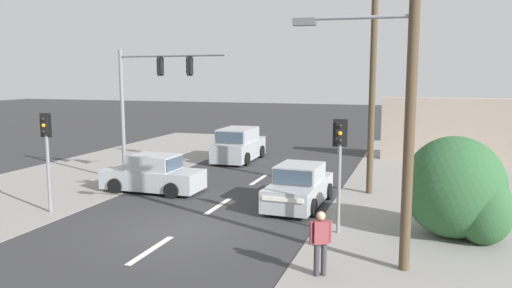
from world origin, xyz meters
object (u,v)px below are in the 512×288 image
at_px(traffic_signal_mast, 146,92).
at_px(pedestrian_at_kerb, 320,240).
at_px(sedan_receding_far, 153,175).
at_px(pedestal_signal_left_kerb, 47,146).
at_px(sedan_kerbside_parked, 299,187).
at_px(utility_pole_foreground_right, 405,83).
at_px(utility_pole_midground_right, 373,62).
at_px(pedestal_signal_right_kerb, 340,157).
at_px(suv_crossing_left, 239,145).

distance_m(traffic_signal_mast, pedestrian_at_kerb, 12.82).
relative_size(sedan_receding_far, pedestrian_at_kerb, 2.61).
height_order(pedestal_signal_left_kerb, sedan_kerbside_parked, pedestal_signal_left_kerb).
xyz_separation_m(sedan_kerbside_parked, pedestrian_at_kerb, (2.01, -6.40, 0.22)).
xyz_separation_m(pedestal_signal_left_kerb, pedestrian_at_kerb, (10.22, -2.65, -1.49)).
xyz_separation_m(utility_pole_foreground_right, pedestal_signal_left_kerb, (-12.00, 1.62, -2.27)).
xyz_separation_m(utility_pole_foreground_right, sedan_receding_far, (-10.16, 5.69, -3.99)).
relative_size(utility_pole_foreground_right, utility_pole_midground_right, 0.84).
xyz_separation_m(utility_pole_foreground_right, pedestal_signal_right_kerb, (-1.89, 2.45, -2.27)).
bearing_deg(suv_crossing_left, sedan_receding_far, -95.65).
relative_size(traffic_signal_mast, pedestrian_at_kerb, 3.68).
xyz_separation_m(pedestal_signal_right_kerb, pedestrian_at_kerb, (0.10, -3.47, -1.49)).
xyz_separation_m(utility_pole_midground_right, pedestal_signal_right_kerb, (-0.42, -5.66, -2.97)).
distance_m(utility_pole_foreground_right, utility_pole_midground_right, 8.27).
relative_size(utility_pole_foreground_right, suv_crossing_left, 1.90).
height_order(traffic_signal_mast, pedestal_signal_right_kerb, traffic_signal_mast).
bearing_deg(utility_pole_foreground_right, pedestrian_at_kerb, -150.16).
bearing_deg(pedestal_signal_right_kerb, utility_pole_midground_right, 85.74).
bearing_deg(utility_pole_foreground_right, suv_crossing_left, 123.80).
relative_size(utility_pole_midground_right, pedestal_signal_left_kerb, 2.89).
relative_size(utility_pole_foreground_right, pedestal_signal_left_kerb, 2.44).
xyz_separation_m(utility_pole_midground_right, suv_crossing_left, (-7.88, 5.85, -4.51)).
xyz_separation_m(utility_pole_midground_right, traffic_signal_mast, (-9.74, -1.05, -1.24)).
xyz_separation_m(utility_pole_foreground_right, utility_pole_midground_right, (-1.46, 8.11, 0.70)).
xyz_separation_m(traffic_signal_mast, pedestrian_at_kerb, (9.41, -8.09, -3.22)).
height_order(traffic_signal_mast, pedestal_signal_left_kerb, traffic_signal_mast).
xyz_separation_m(utility_pole_midground_right, sedan_receding_far, (-8.70, -2.42, -4.69)).
height_order(pedestal_signal_left_kerb, sedan_receding_far, pedestal_signal_left_kerb).
bearing_deg(sedan_receding_far, pedestal_signal_right_kerb, -21.39).
height_order(pedestal_signal_left_kerb, pedestrian_at_kerb, pedestal_signal_left_kerb).
bearing_deg(traffic_signal_mast, pedestal_signal_left_kerb, -98.40).
xyz_separation_m(suv_crossing_left, sedan_receding_far, (-0.82, -8.27, -0.18)).
xyz_separation_m(pedestal_signal_right_kerb, sedan_kerbside_parked, (-1.91, 2.92, -1.71)).
bearing_deg(utility_pole_midground_right, suv_crossing_left, 143.42).
relative_size(traffic_signal_mast, sedan_receding_far, 1.41).
bearing_deg(pedestal_signal_right_kerb, sedan_receding_far, 158.61).
relative_size(utility_pole_foreground_right, sedan_receding_far, 2.04).
height_order(sedan_receding_far, pedestrian_at_kerb, pedestrian_at_kerb).
xyz_separation_m(utility_pole_midground_right, pedestrian_at_kerb, (-0.32, -9.14, -4.47)).
relative_size(traffic_signal_mast, pedestal_signal_left_kerb, 1.69).
height_order(traffic_signal_mast, pedestrian_at_kerb, traffic_signal_mast).
relative_size(traffic_signal_mast, suv_crossing_left, 1.32).
distance_m(sedan_kerbside_parked, pedestrian_at_kerb, 6.71).
height_order(pedestal_signal_right_kerb, sedan_kerbside_parked, pedestal_signal_right_kerb).
height_order(utility_pole_midground_right, sedan_receding_far, utility_pole_midground_right).
bearing_deg(suv_crossing_left, utility_pole_midground_right, -36.58).
distance_m(utility_pole_foreground_right, pedestal_signal_right_kerb, 3.84).
bearing_deg(pedestal_signal_right_kerb, utility_pole_foreground_right, -52.40).
height_order(utility_pole_midground_right, pedestal_signal_right_kerb, utility_pole_midground_right).
bearing_deg(utility_pole_foreground_right, pedestal_signal_right_kerb, 127.60).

